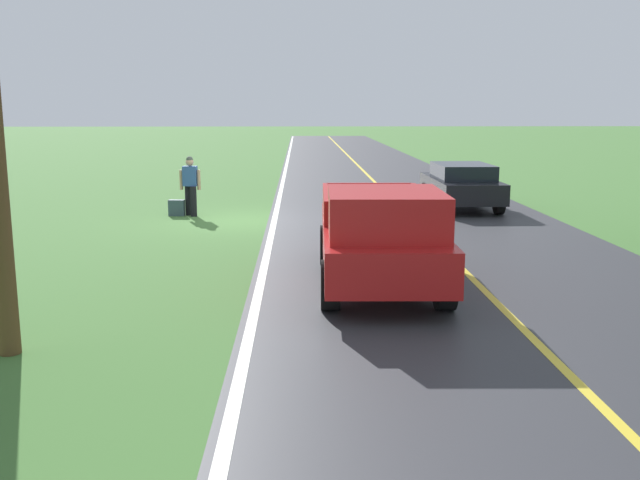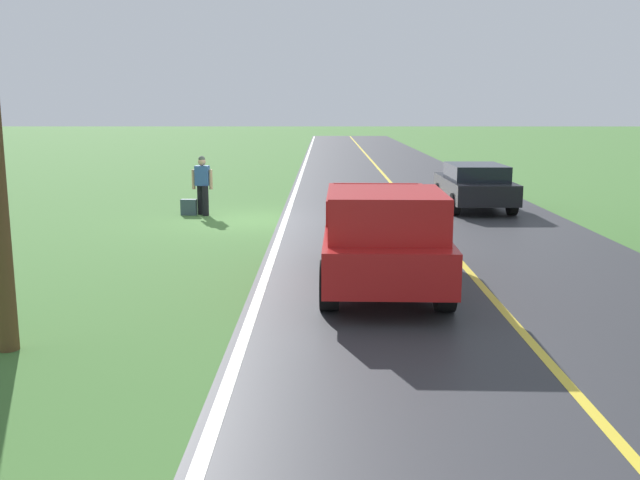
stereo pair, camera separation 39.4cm
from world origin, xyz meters
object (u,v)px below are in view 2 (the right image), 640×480
Objects in this scene: suitcase_carried at (189,207)px; sedan_near_oncoming at (474,185)px; hitchhiker_walking at (203,182)px; pickup_truck_passing at (383,234)px.

sedan_near_oncoming is at bearing 104.03° from suitcase_carried.
hitchhiker_walking is 0.40× the size of sedan_near_oncoming.
sedan_near_oncoming is (-8.73, -1.40, 0.52)m from suitcase_carried.
sedan_near_oncoming is at bearing -110.33° from pickup_truck_passing.
suitcase_carried is at bearing 5.92° from hitchhiker_walking.
hitchhiker_walking reaches higher than suitcase_carried.
suitcase_carried is at bearing -59.55° from pickup_truck_passing.
hitchhiker_walking is 0.86m from suitcase_carried.
hitchhiker_walking is 0.32× the size of pickup_truck_passing.
pickup_truck_passing is (-4.61, 8.61, -0.01)m from hitchhiker_walking.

